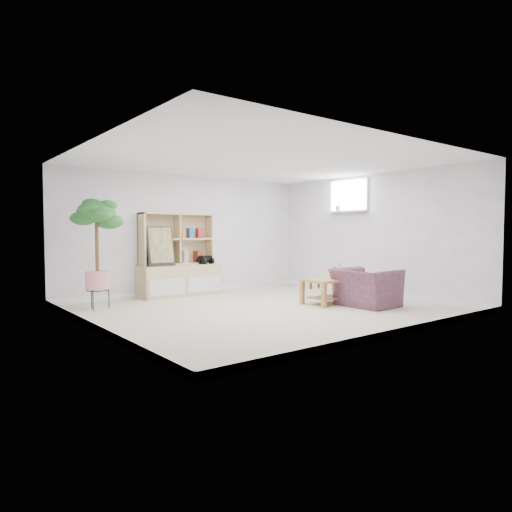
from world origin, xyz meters
TOP-DOWN VIEW (x-y plane):
  - floor at (0.00, 0.00)m, footprint 5.50×5.00m
  - ceiling at (0.00, 0.00)m, footprint 5.50×5.00m
  - walls at (0.00, 0.00)m, footprint 5.51×5.01m
  - baseboard at (0.00, 0.00)m, footprint 5.50×5.00m
  - window at (2.73, 0.60)m, footprint 0.10×0.98m
  - window_sill at (2.67, 0.60)m, footprint 0.14×1.00m
  - storage_unit at (-0.34, 2.24)m, footprint 1.62×0.55m
  - poster at (-0.79, 2.17)m, footprint 0.55×0.15m
  - toy_truck at (0.19, 2.15)m, footprint 0.39×0.30m
  - coffee_table at (1.33, -0.28)m, footprint 1.08×0.59m
  - table_plant at (1.37, -0.30)m, footprint 0.24×0.21m
  - floor_tree at (-2.16, 1.64)m, footprint 0.81×0.81m
  - armchair at (1.53, -0.83)m, footprint 0.86×0.98m
  - sill_plant at (2.67, 0.84)m, footprint 0.15×0.13m

SIDE VIEW (x-z plane):
  - floor at x=0.00m, z-range -0.01..0.01m
  - baseboard at x=0.00m, z-range 0.00..0.10m
  - coffee_table at x=1.33m, z-range 0.00..0.44m
  - armchair at x=1.53m, z-range 0.00..0.72m
  - table_plant at x=1.37m, z-range 0.44..0.71m
  - toy_truck at x=0.19m, z-range 0.61..0.80m
  - storage_unit at x=-0.34m, z-range 0.00..1.62m
  - floor_tree at x=-2.16m, z-range 0.00..1.81m
  - poster at x=-0.79m, z-range 0.61..1.37m
  - walls at x=0.00m, z-range 0.00..2.40m
  - window_sill at x=2.67m, z-range 1.66..1.70m
  - sill_plant at x=2.67m, z-range 1.70..1.94m
  - window at x=2.73m, z-range 1.66..2.34m
  - ceiling at x=0.00m, z-range 2.40..2.40m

